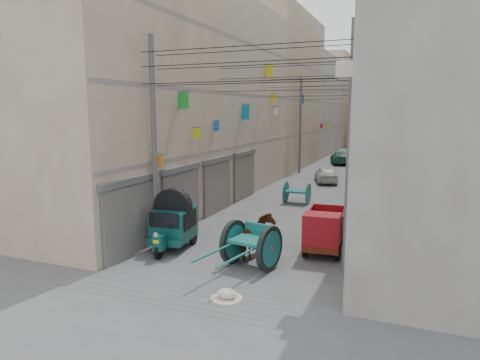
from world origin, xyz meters
The scene contains 18 objects.
ground centered at (0.00, 0.00, 0.00)m, with size 140.00×140.00×0.00m, color #4D4D4F.
building_row_left centered at (-8.00, 34.13, 6.46)m, with size 8.00×62.00×14.00m.
building_row_right centered at (8.00, 34.13, 6.46)m, with size 8.00×62.00×14.00m.
end_cap_building centered at (0.00, 66.00, 6.50)m, with size 22.00×10.00×13.00m, color gray.
shutters_left centered at (-3.92, 10.38, 1.49)m, with size 0.18×14.40×2.88m.
signboards centered at (-0.01, 21.66, 3.43)m, with size 8.22×40.52×5.67m.
ac_units centered at (3.65, 7.67, 7.43)m, with size 0.70×6.55×3.35m.
utility_poles centered at (0.00, 17.00, 4.00)m, with size 7.40×22.20×8.00m.
overhead_cables centered at (0.00, 14.40, 6.77)m, with size 7.40×22.52×1.12m.
auto_rickshaw centered at (-2.92, 6.11, 1.06)m, with size 1.67×2.62×1.80m.
tonga_cart centered at (0.56, 5.35, 0.80)m, with size 1.87×3.56×1.53m.
mini_truck centered at (2.55, 7.69, 0.79)m, with size 1.54×3.03×1.65m.
second_cart centered at (-0.61, 15.83, 0.65)m, with size 1.39×1.24×1.23m.
feed_sack centered at (0.80, 2.77, 0.14)m, with size 0.56×0.45×0.28m, color beige.
horse centered at (0.39, 6.40, 0.75)m, with size 0.81×1.78×1.50m, color maroon.
distant_car_white centered at (-0.49, 23.83, 0.62)m, with size 1.46×3.62×1.23m, color silver.
distant_car_grey centered at (2.80, 29.15, 0.55)m, with size 1.17×3.37×1.11m, color #4E5350.
distant_car_green centered at (-1.37, 35.75, 0.63)m, with size 1.76×4.32×1.25m, color #22644D.
Camera 1 is at (5.48, -7.65, 5.23)m, focal length 32.00 mm.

